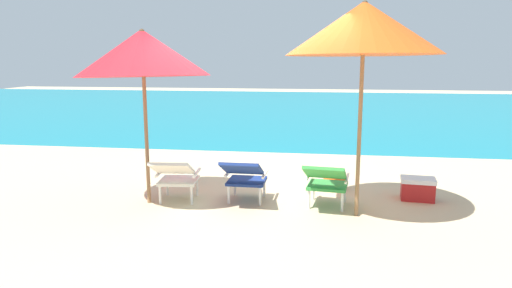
# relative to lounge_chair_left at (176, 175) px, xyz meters

# --- Properties ---
(ground_plane) EXTENTS (40.00, 40.00, 0.00)m
(ground_plane) POSITION_rel_lounge_chair_left_xyz_m (1.02, 4.33, -0.40)
(ground_plane) COLOR #CCB78E
(ocean_band) EXTENTS (40.00, 18.00, 0.01)m
(ocean_band) POSITION_rel_lounge_chair_left_xyz_m (1.02, 12.66, -0.40)
(ocean_band) COLOR teal
(ocean_band) RESTS_ON ground_plane
(lounge_chair_left) EXTENTS (0.62, 0.92, 0.68)m
(lounge_chair_left) POSITION_rel_lounge_chair_left_xyz_m (0.00, 0.00, 0.00)
(lounge_chair_left) COLOR silver
(lounge_chair_left) RESTS_ON ground_plane
(lounge_chair_center) EXTENTS (0.56, 0.88, 0.68)m
(lounge_chair_center) POSITION_rel_lounge_chair_left_xyz_m (0.94, 0.12, 0.00)
(lounge_chair_center) COLOR navy
(lounge_chair_center) RESTS_ON ground_plane
(lounge_chair_right) EXTENTS (0.63, 0.93, 0.68)m
(lounge_chair_right) POSITION_rel_lounge_chair_left_xyz_m (2.05, 0.05, 0.00)
(lounge_chair_right) COLOR #338E3D
(lounge_chair_right) RESTS_ON ground_plane
(beach_umbrella_left) EXTENTS (2.47, 2.48, 2.41)m
(beach_umbrella_left) POSITION_rel_lounge_chair_left_xyz_m (-0.39, -0.01, 1.65)
(beach_umbrella_left) COLOR olive
(beach_umbrella_left) RESTS_ON ground_plane
(beach_umbrella_right) EXTENTS (2.52, 2.53, 2.67)m
(beach_umbrella_right) POSITION_rel_lounge_chair_left_xyz_m (2.44, -0.14, 1.93)
(beach_umbrella_right) COLOR olive
(beach_umbrella_right) RESTS_ON ground_plane
(beach_ball) EXTENTS (0.34, 0.34, 0.34)m
(beach_ball) POSITION_rel_lounge_chair_left_xyz_m (2.18, 1.04, -0.24)
(beach_ball) COLOR #EA5619
(beach_ball) RESTS_ON ground_plane
(cooler_box) EXTENTS (0.50, 0.37, 0.32)m
(cooler_box) POSITION_rel_lounge_chair_left_xyz_m (3.34, 0.67, -0.24)
(cooler_box) COLOR red
(cooler_box) RESTS_ON ground_plane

